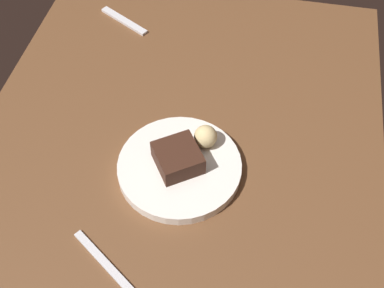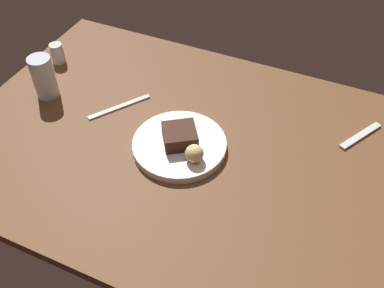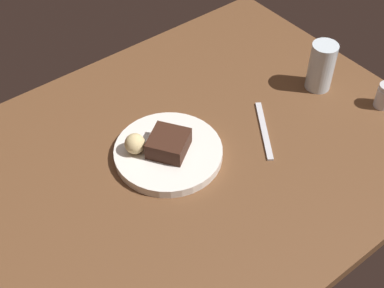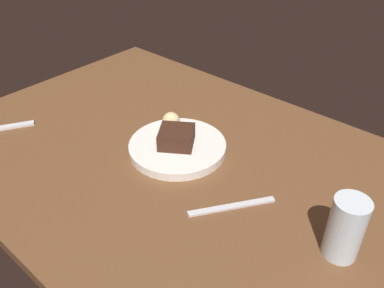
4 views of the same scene
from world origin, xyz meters
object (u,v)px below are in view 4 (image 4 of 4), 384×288
(chocolate_cake_slice, at_px, (176,137))
(butter_knife, at_px, (232,206))
(dessert_plate, at_px, (176,146))
(water_glass, at_px, (346,228))
(bread_roll, at_px, (171,121))
(dessert_spoon, at_px, (5,127))

(chocolate_cake_slice, relative_size, butter_knife, 0.44)
(chocolate_cake_slice, xyz_separation_m, butter_knife, (0.23, -0.07, -0.04))
(dessert_plate, bearing_deg, water_glass, -4.95)
(dessert_plate, height_order, bread_roll, bread_roll)
(chocolate_cake_slice, height_order, butter_knife, chocolate_cake_slice)
(dessert_spoon, xyz_separation_m, butter_knife, (0.65, 0.16, -0.00))
(dessert_plate, height_order, water_glass, water_glass)
(bread_roll, height_order, butter_knife, bread_roll)
(bread_roll, distance_m, dessert_spoon, 0.46)
(dessert_plate, xyz_separation_m, chocolate_cake_slice, (0.00, -0.00, 0.03))
(dessert_plate, bearing_deg, butter_knife, -17.90)
(dessert_spoon, bearing_deg, butter_knife, 133.88)
(chocolate_cake_slice, bearing_deg, butter_knife, -17.53)
(dessert_plate, distance_m, water_glass, 0.45)
(dessert_plate, height_order, dessert_spoon, dessert_plate)
(water_glass, bearing_deg, dessert_spoon, -167.27)
(chocolate_cake_slice, distance_m, butter_knife, 0.24)
(dessert_spoon, bearing_deg, water_glass, 132.66)
(dessert_plate, distance_m, chocolate_cake_slice, 0.03)
(dessert_plate, height_order, chocolate_cake_slice, chocolate_cake_slice)
(dessert_plate, xyz_separation_m, water_glass, (0.45, -0.04, 0.05))
(bread_roll, height_order, dessert_spoon, bread_roll)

